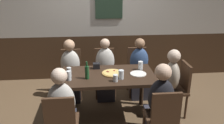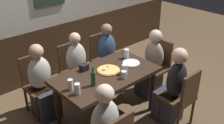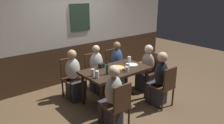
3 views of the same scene
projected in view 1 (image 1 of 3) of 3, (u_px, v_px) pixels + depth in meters
name	position (u px, v px, depth m)	size (l,w,h in m)	color
ground_plane	(108.00, 116.00, 3.81)	(12.00, 12.00, 0.00)	brown
wall_back	(102.00, 19.00, 4.90)	(6.40, 0.13, 2.60)	#3D2819
dining_table	(108.00, 80.00, 3.59)	(1.42, 0.81, 0.74)	black
chair_head_east	(178.00, 86.00, 3.74)	(0.40, 0.40, 0.88)	#422B1C
chair_right_far	(137.00, 68.00, 4.46)	(0.40, 0.40, 0.88)	#422B1C
chair_mid_far	(105.00, 69.00, 4.41)	(0.40, 0.40, 0.88)	#422B1C
chair_left_near	(62.00, 122.00, 2.82)	(0.40, 0.40, 0.88)	#422B1C
chair_left_far	(71.00, 70.00, 4.35)	(0.40, 0.40, 0.88)	#422B1C
chair_right_near	(163.00, 116.00, 2.93)	(0.40, 0.40, 0.88)	#422B1C
person_head_east	(168.00, 88.00, 3.73)	(0.37, 0.34, 1.11)	#2D2D38
person_right_far	(139.00, 73.00, 4.32)	(0.34, 0.37, 1.11)	#2D2D38
person_mid_far	(105.00, 74.00, 4.26)	(0.34, 0.37, 1.12)	#2D2D38
person_left_near	(63.00, 115.00, 2.98)	(0.34, 0.37, 1.15)	#2D2D38
person_left_far	(71.00, 75.00, 4.21)	(0.34, 0.37, 1.12)	#2D2D38
person_right_near	(159.00, 110.00, 3.08)	(0.34, 0.37, 1.16)	#2D2D38
pizza	(112.00, 73.00, 3.59)	(0.32, 0.32, 0.03)	tan
tumbler_short	(69.00, 76.00, 3.35)	(0.07, 0.07, 0.14)	silver
tumbler_water	(115.00, 78.00, 3.31)	(0.07, 0.07, 0.10)	silver
highball_clear	(69.00, 72.00, 3.47)	(0.07, 0.07, 0.14)	silver
pint_glass_pale	(121.00, 75.00, 3.39)	(0.08, 0.08, 0.14)	silver
beer_glass_half	(140.00, 66.00, 3.72)	(0.08, 0.08, 0.14)	silver
beer_bottle_green	(87.00, 72.00, 3.38)	(0.06, 0.06, 0.26)	#194723
plate_white_large	(138.00, 74.00, 3.57)	(0.25, 0.25, 0.01)	white
condiment_caddy	(96.00, 66.00, 3.78)	(0.11, 0.09, 0.09)	black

